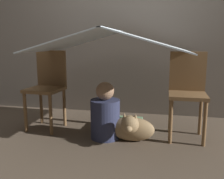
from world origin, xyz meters
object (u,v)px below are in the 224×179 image
object	(u,v)px
dog	(131,128)
chair_right	(187,90)
person_front	(105,115)
chair_left	(47,85)

from	to	relation	value
dog	chair_right	bearing A→B (deg)	26.65
chair_right	person_front	world-z (taller)	chair_right
chair_left	dog	distance (m)	1.10
chair_right	dog	xyz separation A→B (m)	(-0.54, -0.27, -0.35)
chair_right	person_front	distance (m)	0.88
person_front	dog	bearing A→B (deg)	-12.70
chair_left	person_front	world-z (taller)	chair_left
chair_left	chair_right	xyz separation A→B (m)	(1.55, 0.00, 0.00)
person_front	dog	size ratio (longest dim) A/B	1.30
chair_right	dog	bearing A→B (deg)	-152.53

